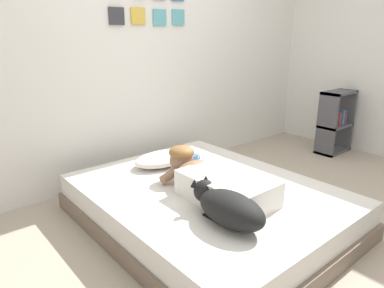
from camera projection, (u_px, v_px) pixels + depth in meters
The scene contains 9 objects.
ground_plane at pixel (266, 225), 2.66m from camera, with size 13.30×13.30×0.00m, color tan.
back_wall at pixel (147, 49), 3.42m from camera, with size 4.65×0.12×2.50m.
bed at pixel (207, 205), 2.66m from camera, with size 1.55×1.97×0.29m.
pillow at pixel (162, 159), 3.06m from camera, with size 0.52×0.32×0.11m, color white.
person_lying at pixel (213, 180), 2.49m from camera, with size 0.43×0.92×0.27m.
dog at pixel (228, 207), 2.11m from camera, with size 0.26×0.57×0.21m.
coffee_cup at pixel (194, 159), 3.11m from camera, with size 0.12×0.09×0.07m.
cell_phone at pixel (213, 217), 2.18m from camera, with size 0.07×0.14×0.01m, color black.
bookshelf at pixel (335, 122), 4.20m from camera, with size 0.45×0.24×0.75m.
Camera 1 is at (-1.95, -1.43, 1.39)m, focal length 32.72 mm.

